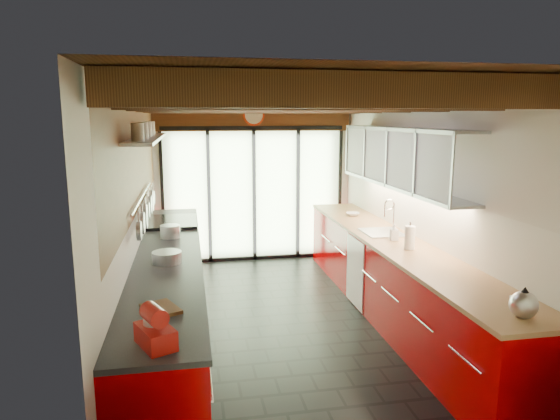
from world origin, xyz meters
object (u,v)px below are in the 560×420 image
object	(u,v)px
stand_mixer	(155,329)
soap_bottle	(394,232)
paper_towel	(410,238)
bowl	(353,214)
kettle	(524,303)

from	to	relation	value
stand_mixer	soap_bottle	distance (m)	3.40
stand_mixer	paper_towel	xyz separation A→B (m)	(2.54, 1.86, 0.02)
soap_bottle	bowl	bearing A→B (deg)	90.00
stand_mixer	bowl	distance (m)	4.53
kettle	stand_mixer	bearing A→B (deg)	179.83
stand_mixer	kettle	distance (m)	2.54
kettle	soap_bottle	size ratio (longest dim) A/B	1.40
soap_bottle	bowl	world-z (taller)	soap_bottle
kettle	bowl	distance (m)	3.75
stand_mixer	soap_bottle	bearing A→B (deg)	41.76
bowl	stand_mixer	bearing A→B (deg)	-124.14
bowl	paper_towel	bearing A→B (deg)	-90.00
stand_mixer	bowl	world-z (taller)	stand_mixer
stand_mixer	kettle	world-z (taller)	stand_mixer
kettle	bowl	world-z (taller)	kettle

